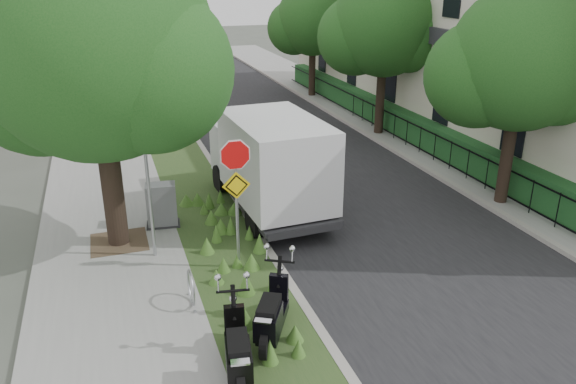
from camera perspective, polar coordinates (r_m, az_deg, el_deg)
name	(u,v)px	position (r m, az deg, el deg)	size (l,w,h in m)	color
ground	(304,274)	(13.21, 1.62, -8.29)	(120.00, 120.00, 0.00)	#4C5147
sidewalk_near	(102,160)	(21.73, -18.34, 3.09)	(3.50, 60.00, 0.12)	gray
verge	(178,153)	(21.87, -11.15, 3.91)	(2.00, 60.00, 0.12)	#2C4A1F
kerb_near	(204,150)	(22.00, -8.57, 4.21)	(0.20, 60.00, 0.13)	#9E9991
road	(289,144)	(22.84, 0.12, 4.95)	(7.00, 60.00, 0.01)	black
kerb_far	(367,135)	(24.12, 8.07, 5.80)	(0.20, 60.00, 0.13)	#9E9991
footpath_far	(403,131)	(24.91, 11.60, 6.07)	(3.20, 60.00, 0.12)	gray
street_tree_main	(92,55)	(13.70, -19.28, 13.00)	(6.21, 5.54, 7.66)	black
bare_post	(148,178)	(13.32, -14.06, 1.38)	(0.08, 0.08, 4.00)	#A5A8AD
bike_hoop	(191,288)	(11.89, -9.83, -9.54)	(0.06, 0.78, 0.77)	#A5A8AD
sign_assembly	(236,178)	(12.36, -5.31, 1.38)	(0.94, 0.08, 3.22)	#A5A8AD
fence_far	(383,119)	(24.28, 9.64, 7.29)	(0.04, 24.00, 1.00)	black
hedge_far	(398,118)	(24.61, 11.10, 7.39)	(1.00, 24.00, 1.10)	#17421D
terrace_houses	(479,31)	(25.97, 18.87, 15.23)	(7.40, 26.40, 8.20)	beige
far_tree_a	(518,66)	(16.97, 22.30, 11.78)	(4.60, 4.10, 6.22)	black
far_tree_b	(382,29)	(23.56, 9.58, 16.02)	(4.83, 4.31, 6.56)	black
far_tree_c	(312,23)	(30.88, 2.41, 16.81)	(4.37, 3.89, 5.93)	black
scooter_near	(238,358)	(9.77, -5.10, -16.42)	(0.63, 2.00, 0.96)	black
scooter_far	(271,320)	(10.61, -1.73, -12.86)	(1.11, 1.82, 0.96)	black
box_truck	(270,159)	(15.86, -1.88, 3.35)	(2.42, 5.55, 2.46)	#262628
utility_cabinet	(162,206)	(15.45, -12.70, -1.36)	(0.94, 0.69, 1.18)	#262628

